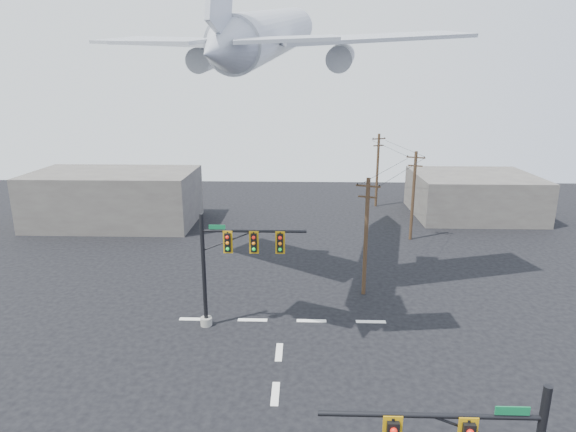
{
  "coord_description": "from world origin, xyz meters",
  "views": [
    {
      "loc": [
        1.33,
        -17.5,
        15.48
      ],
      "look_at": [
        0.63,
        5.0,
        9.28
      ],
      "focal_mm": 30.0,
      "sensor_mm": 36.0,
      "label": 1
    }
  ],
  "objects_px": {
    "utility_pole_b": "(413,194)",
    "utility_pole_a": "(366,235)",
    "signal_mast_far": "(229,265)",
    "utility_pole_c": "(377,169)",
    "airliner": "(271,35)"
  },
  "relations": [
    {
      "from": "utility_pole_b",
      "to": "utility_pole_a",
      "type": "bearing_deg",
      "value": -91.09
    },
    {
      "from": "signal_mast_far",
      "to": "utility_pole_c",
      "type": "height_order",
      "value": "utility_pole_c"
    },
    {
      "from": "utility_pole_c",
      "to": "airliner",
      "type": "xyz_separation_m",
      "value": [
        -11.95,
        -24.77,
        13.94
      ]
    },
    {
      "from": "utility_pole_c",
      "to": "signal_mast_far",
      "type": "bearing_deg",
      "value": -137.5
    },
    {
      "from": "utility_pole_a",
      "to": "airliner",
      "type": "distance_m",
      "value": 16.06
    },
    {
      "from": "utility_pole_b",
      "to": "airliner",
      "type": "relative_size",
      "value": 0.31
    },
    {
      "from": "utility_pole_a",
      "to": "utility_pole_c",
      "type": "height_order",
      "value": "utility_pole_c"
    },
    {
      "from": "signal_mast_far",
      "to": "utility_pole_b",
      "type": "bearing_deg",
      "value": 50.14
    },
    {
      "from": "utility_pole_b",
      "to": "utility_pole_c",
      "type": "distance_m",
      "value": 14.04
    },
    {
      "from": "utility_pole_a",
      "to": "utility_pole_c",
      "type": "relative_size",
      "value": 0.95
    },
    {
      "from": "signal_mast_far",
      "to": "utility_pole_b",
      "type": "xyz_separation_m",
      "value": [
        15.81,
        18.94,
        0.44
      ]
    },
    {
      "from": "signal_mast_far",
      "to": "airliner",
      "type": "distance_m",
      "value": 16.83
    },
    {
      "from": "signal_mast_far",
      "to": "utility_pole_a",
      "type": "distance_m",
      "value": 10.83
    },
    {
      "from": "signal_mast_far",
      "to": "airliner",
      "type": "xyz_separation_m",
      "value": [
        2.33,
        8.12,
        14.56
      ]
    },
    {
      "from": "signal_mast_far",
      "to": "utility_pole_a",
      "type": "xyz_separation_m",
      "value": [
        9.39,
        5.39,
        0.39
      ]
    }
  ]
}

